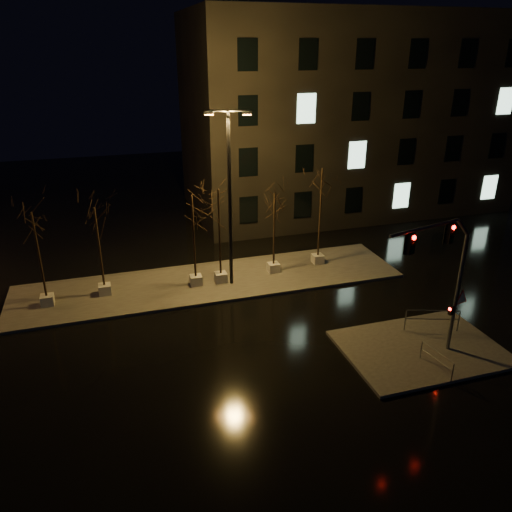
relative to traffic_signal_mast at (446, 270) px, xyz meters
name	(u,v)px	position (x,y,z in m)	size (l,w,h in m)	color
ground	(239,336)	(-7.59, 4.18, -4.26)	(90.00, 90.00, 0.00)	black
median	(212,282)	(-7.59, 10.18, -4.18)	(22.00, 5.00, 0.15)	#44413C
sidewalk_corner	(421,348)	(-0.09, 0.68, -4.18)	(7.00, 5.00, 0.15)	#44413C
building	(346,114)	(6.41, 22.18, 3.24)	(25.00, 12.00, 15.00)	black
tree_0	(35,234)	(-16.38, 9.86, -0.17)	(1.80, 1.80, 5.20)	beige
tree_1	(97,228)	(-13.48, 10.27, -0.28)	(1.80, 1.80, 5.04)	beige
tree_2	(193,216)	(-8.53, 9.93, -0.04)	(1.80, 1.80, 5.36)	beige
tree_3	(219,211)	(-7.10, 9.88, 0.13)	(1.80, 1.80, 5.59)	beige
tree_4	(274,211)	(-3.79, 10.27, -0.32)	(1.80, 1.80, 4.99)	beige
tree_5	(321,190)	(-0.73, 10.70, 0.54)	(1.80, 1.80, 6.13)	beige
traffic_signal_mast	(446,270)	(0.00, 0.00, 0.00)	(5.01, 1.23, 6.25)	#56585D
streetlight_main	(230,189)	(-6.56, 9.54, 1.40)	(2.34, 0.98, 9.54)	black
guard_rail_a	(432,317)	(1.17, 1.77, -3.39)	(2.40, 0.88, 1.10)	#56585D
guard_rail_b	(437,358)	(-0.50, -0.93, -3.55)	(0.29, 1.83, 0.87)	#56585D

